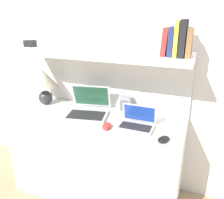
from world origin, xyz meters
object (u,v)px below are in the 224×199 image
book_yellow (177,39)px  laptop_small (137,123)px  second_mouse (164,139)px  book_brown (190,43)px  book_red (165,42)px  table_lamp (44,82)px  router_box (125,104)px  computer_mouse (107,126)px  book_black (183,38)px  laptop_large (88,109)px  shelf_gadget (30,43)px  book_navy (171,42)px

book_yellow → laptop_small: bearing=-152.8°
laptop_small → second_mouse: (0.23, -0.14, -0.02)m
second_mouse → book_brown: size_ratio=0.64×
second_mouse → book_red: 0.66m
book_brown → book_yellow: (-0.08, 0.00, 0.02)m
table_lamp → router_box: table_lamp is taller
second_mouse → book_brown: (0.08, 0.25, 0.61)m
computer_mouse → second_mouse: size_ratio=0.99×
book_brown → book_black: size_ratio=0.78×
laptop_large → second_mouse: size_ratio=3.28×
book_brown → laptop_small: bearing=-159.4°
table_lamp → router_box: size_ratio=2.31×
router_box → book_brown: bearing=-15.1°
book_red → book_brown: bearing=0.0°
laptop_small → second_mouse: bearing=-31.1°
computer_mouse → book_black: 0.82m
second_mouse → router_box: 0.55m
book_black → book_red: bearing=180.0°
book_brown → book_yellow: size_ratio=0.80×
computer_mouse → shelf_gadget: size_ratio=1.36×
computer_mouse → book_navy: 0.76m
laptop_large → book_brown: book_brown is taller
router_box → book_red: 0.65m
laptop_large → book_brown: (0.75, 0.04, 0.58)m
book_red → book_navy: bearing=0.0°
book_brown → book_red: 0.16m
book_black → book_red: 0.12m
router_box → book_navy: book_navy is taller
book_black → book_navy: book_black is taller
book_brown → book_black: (-0.04, 0.00, 0.03)m
book_black → book_yellow: bearing=180.0°
table_lamp → book_red: 1.14m
laptop_small → laptop_large: bearing=170.0°
second_mouse → shelf_gadget: (-1.22, 0.25, 0.54)m
book_red → shelf_gadget: 1.15m
table_lamp → second_mouse: size_ratio=2.69×
table_lamp → book_brown: book_brown is taller
computer_mouse → book_black: size_ratio=0.49×
router_box → book_yellow: 0.71m
book_black → book_navy: 0.08m
second_mouse → book_yellow: book_yellow is taller
book_navy → computer_mouse: bearing=-151.6°
book_black → book_red: size_ratio=1.28×
table_lamp → book_yellow: (1.15, -0.03, 0.44)m
book_brown → computer_mouse: bearing=-157.5°
computer_mouse → book_red: bearing=31.1°
router_box → book_yellow: bearing=-18.0°
laptop_small → book_red: 0.62m
book_navy → book_black: bearing=0.0°
book_yellow → shelf_gadget: book_yellow is taller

